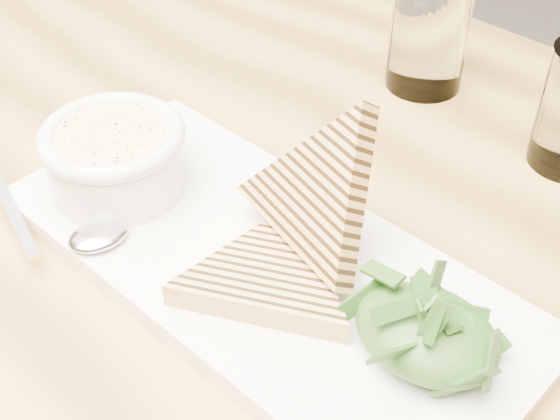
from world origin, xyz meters
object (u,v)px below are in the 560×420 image
Objects in this scene: table_top at (283,224)px; glass_near at (429,32)px; platter at (264,265)px; soup_bowl at (116,165)px.

table_top is 10.29× the size of glass_near.
platter is 0.32m from glass_near.
table_top is at bearing 118.00° from platter.
soup_bowl reaches higher than table_top.
platter is at bearing -62.00° from table_top.
table_top is 10.88× the size of soup_bowl.
table_top is 0.26m from glass_near.
soup_bowl is at bearing -176.34° from platter.
table_top is 0.15m from soup_bowl.
table_top is at bearing 35.28° from soup_bowl.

